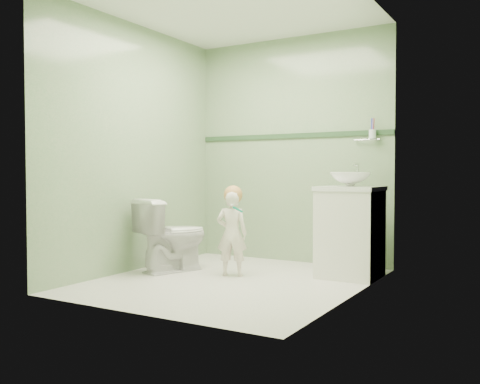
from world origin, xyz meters
The scene contains 12 objects.
ground centered at (0.00, 0.00, 0.00)m, with size 2.50×2.50×0.00m, color beige.
room_shell centered at (0.00, 0.00, 1.20)m, with size 2.50×2.54×2.40m.
trim_stripe centered at (0.00, 1.24, 1.35)m, with size 2.20×0.02×0.05m, color #2B4A2B.
vanity centered at (0.84, 0.70, 0.40)m, with size 0.52×0.50×0.80m, color white.
counter centered at (0.84, 0.70, 0.81)m, with size 0.54×0.52×0.04m, color white.
basin centered at (0.84, 0.70, 0.89)m, with size 0.37×0.37×0.13m, color white.
faucet centered at (0.84, 0.89, 0.97)m, with size 0.03×0.13×0.18m.
cup_holder centered at (0.89, 1.18, 1.33)m, with size 0.26×0.07×0.21m.
toilet centered at (-0.74, 0.13, 0.35)m, with size 0.40×0.69×0.71m, color white.
toddler centered at (-0.12, 0.21, 0.39)m, with size 0.29×0.19×0.78m, color silver.
hair_cap centered at (-0.12, 0.24, 0.75)m, with size 0.17×0.17×0.17m, color #C38746.
teal_toothbrush centered at (-0.01, 0.12, 0.63)m, with size 0.10×0.14×0.08m.
Camera 1 is at (2.38, -3.95, 0.95)m, focal length 39.63 mm.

